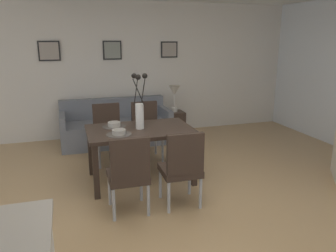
# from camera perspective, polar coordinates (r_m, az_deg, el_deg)

# --- Properties ---
(ground_plane) EXTENTS (9.00, 9.00, 0.00)m
(ground_plane) POSITION_cam_1_polar(r_m,az_deg,el_deg) (4.00, -0.02, -13.83)
(ground_plane) COLOR tan
(back_wall_panel) EXTENTS (9.00, 0.10, 2.60)m
(back_wall_panel) POSITION_cam_1_polar(r_m,az_deg,el_deg) (6.71, -8.43, 9.45)
(back_wall_panel) COLOR silver
(back_wall_panel) RESTS_ON ground
(dining_table) EXTENTS (1.40, 0.90, 0.74)m
(dining_table) POSITION_cam_1_polar(r_m,az_deg,el_deg) (4.51, -4.80, -1.55)
(dining_table) COLOR #33261E
(dining_table) RESTS_ON ground
(dining_chair_near_left) EXTENTS (0.45, 0.45, 0.92)m
(dining_chair_near_left) POSITION_cam_1_polar(r_m,az_deg,el_deg) (3.70, -6.74, -7.69)
(dining_chair_near_left) COLOR #33261E
(dining_chair_near_left) RESTS_ON ground
(dining_chair_near_right) EXTENTS (0.46, 0.46, 0.92)m
(dining_chair_near_right) POSITION_cam_1_polar(r_m,az_deg,el_deg) (5.30, -10.21, -0.77)
(dining_chair_near_right) COLOR #33261E
(dining_chair_near_right) RESTS_ON ground
(dining_chair_far_left) EXTENTS (0.45, 0.45, 0.92)m
(dining_chair_far_left) POSITION_cam_1_polar(r_m,az_deg,el_deg) (3.83, 2.43, -6.75)
(dining_chair_far_left) COLOR #33261E
(dining_chair_far_left) RESTS_ON ground
(dining_chair_far_right) EXTENTS (0.45, 0.45, 0.92)m
(dining_chair_far_right) POSITION_cam_1_polar(r_m,az_deg,el_deg) (5.39, -3.74, -0.30)
(dining_chair_far_right) COLOR #33261E
(dining_chair_far_right) RESTS_ON ground
(centerpiece_vase) EXTENTS (0.21, 0.23, 0.73)m
(centerpiece_vase) POSITION_cam_1_polar(r_m,az_deg,el_deg) (4.42, -4.90, 3.10)
(centerpiece_vase) COLOR white
(centerpiece_vase) RESTS_ON dining_table
(placemat_near_left) EXTENTS (0.32, 0.32, 0.01)m
(placemat_near_left) POSITION_cam_1_polar(r_m,az_deg,el_deg) (4.24, -8.39, -1.43)
(placemat_near_left) COLOR #4C4742
(placemat_near_left) RESTS_ON dining_table
(bowl_near_left) EXTENTS (0.17, 0.17, 0.07)m
(bowl_near_left) POSITION_cam_1_polar(r_m,az_deg,el_deg) (4.23, -8.41, -0.95)
(bowl_near_left) COLOR #B2ADA3
(bowl_near_left) RESTS_ON dining_table
(placemat_near_right) EXTENTS (0.32, 0.32, 0.01)m
(placemat_near_right) POSITION_cam_1_polar(r_m,az_deg,el_deg) (4.62, -9.19, -0.08)
(placemat_near_right) COLOR #4C4742
(placemat_near_right) RESTS_ON dining_table
(bowl_near_right) EXTENTS (0.17, 0.17, 0.07)m
(bowl_near_right) POSITION_cam_1_polar(r_m,az_deg,el_deg) (4.61, -9.21, 0.37)
(bowl_near_right) COLOR #B2ADA3
(bowl_near_right) RESTS_ON dining_table
(sofa) EXTENTS (1.99, 0.84, 0.80)m
(sofa) POSITION_cam_1_polar(r_m,az_deg,el_deg) (6.33, -8.93, -0.32)
(sofa) COLOR slate
(sofa) RESTS_ON ground
(side_table) EXTENTS (0.36, 0.36, 0.52)m
(side_table) POSITION_cam_1_polar(r_m,az_deg,el_deg) (6.56, 1.08, 0.26)
(side_table) COLOR #33261E
(side_table) RESTS_ON ground
(table_lamp) EXTENTS (0.22, 0.22, 0.51)m
(table_lamp) POSITION_cam_1_polar(r_m,az_deg,el_deg) (6.43, 1.11, 5.72)
(table_lamp) COLOR beige
(table_lamp) RESTS_ON side_table
(framed_picture_left) EXTENTS (0.38, 0.03, 0.36)m
(framed_picture_left) POSITION_cam_1_polar(r_m,az_deg,el_deg) (6.54, -19.68, 12.01)
(framed_picture_left) COLOR black
(framed_picture_center) EXTENTS (0.35, 0.03, 0.36)m
(framed_picture_center) POSITION_cam_1_polar(r_m,az_deg,el_deg) (6.60, -9.51, 12.68)
(framed_picture_center) COLOR black
(framed_picture_right) EXTENTS (0.34, 0.03, 0.32)m
(framed_picture_right) POSITION_cam_1_polar(r_m,az_deg,el_deg) (6.85, 0.21, 12.95)
(framed_picture_right) COLOR black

